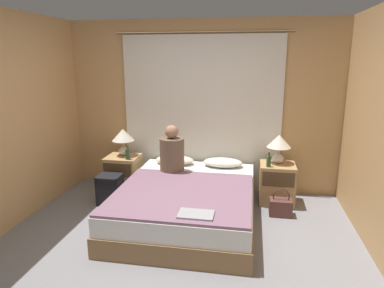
% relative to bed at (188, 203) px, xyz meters
% --- Properties ---
extents(ground_plane, '(16.00, 16.00, 0.00)m').
position_rel_bed_xyz_m(ground_plane, '(0.00, -0.80, -0.22)').
color(ground_plane, gray).
extents(wall_back, '(4.10, 0.06, 2.50)m').
position_rel_bed_xyz_m(wall_back, '(0.00, 1.16, 1.03)').
color(wall_back, tan).
rests_on(wall_back, ground_plane).
extents(curtain_panel, '(2.53, 0.02, 2.31)m').
position_rel_bed_xyz_m(curtain_panel, '(0.00, 1.10, 0.94)').
color(curtain_panel, silver).
rests_on(curtain_panel, ground_plane).
extents(bed, '(1.61, 2.10, 0.44)m').
position_rel_bed_xyz_m(bed, '(0.00, 0.00, 0.00)').
color(bed, olive).
rests_on(bed, ground_plane).
extents(nightstand_left, '(0.47, 0.44, 0.55)m').
position_rel_bed_xyz_m(nightstand_left, '(-1.12, 0.73, 0.06)').
color(nightstand_left, tan).
rests_on(nightstand_left, ground_plane).
extents(nightstand_right, '(0.47, 0.44, 0.55)m').
position_rel_bed_xyz_m(nightstand_right, '(1.12, 0.73, 0.06)').
color(nightstand_right, tan).
rests_on(nightstand_right, ground_plane).
extents(lamp_left, '(0.32, 0.32, 0.40)m').
position_rel_bed_xyz_m(lamp_left, '(-1.12, 0.80, 0.61)').
color(lamp_left, silver).
rests_on(lamp_left, nightstand_left).
extents(lamp_right, '(0.32, 0.32, 0.40)m').
position_rel_bed_xyz_m(lamp_right, '(1.12, 0.80, 0.61)').
color(lamp_right, silver).
rests_on(lamp_right, nightstand_right).
extents(pillow_left, '(0.56, 0.32, 0.12)m').
position_rel_bed_xyz_m(pillow_left, '(-0.36, 0.85, 0.28)').
color(pillow_left, silver).
rests_on(pillow_left, bed).
extents(pillow_right, '(0.56, 0.32, 0.12)m').
position_rel_bed_xyz_m(pillow_right, '(0.36, 0.85, 0.28)').
color(pillow_right, silver).
rests_on(pillow_right, bed).
extents(blanket_on_bed, '(1.55, 1.47, 0.03)m').
position_rel_bed_xyz_m(blanket_on_bed, '(0.00, -0.28, 0.24)').
color(blanket_on_bed, slate).
rests_on(blanket_on_bed, bed).
extents(person_left_in_bed, '(0.33, 0.33, 0.65)m').
position_rel_bed_xyz_m(person_left_in_bed, '(-0.31, 0.49, 0.49)').
color(person_left_in_bed, brown).
rests_on(person_left_in_bed, bed).
extents(beer_bottle_on_left_stand, '(0.06, 0.06, 0.21)m').
position_rel_bed_xyz_m(beer_bottle_on_left_stand, '(-0.98, 0.60, 0.41)').
color(beer_bottle_on_left_stand, '#2D4C28').
rests_on(beer_bottle_on_left_stand, nightstand_left).
extents(beer_bottle_on_right_stand, '(0.06, 0.06, 0.20)m').
position_rel_bed_xyz_m(beer_bottle_on_right_stand, '(0.98, 0.60, 0.41)').
color(beer_bottle_on_right_stand, '#2D4C28').
rests_on(beer_bottle_on_right_stand, nightstand_right).
extents(laptop_on_bed, '(0.35, 0.23, 0.02)m').
position_rel_bed_xyz_m(laptop_on_bed, '(0.24, -0.83, 0.26)').
color(laptop_on_bed, '#9EA0A5').
rests_on(laptop_on_bed, blanket_on_bed).
extents(backpack_on_floor, '(0.32, 0.28, 0.42)m').
position_rel_bed_xyz_m(backpack_on_floor, '(-1.14, 0.27, 0.02)').
color(backpack_on_floor, black).
rests_on(backpack_on_floor, ground_plane).
extents(handbag_on_floor, '(0.28, 0.19, 0.36)m').
position_rel_bed_xyz_m(handbag_on_floor, '(1.15, 0.32, -0.10)').
color(handbag_on_floor, brown).
rests_on(handbag_on_floor, ground_plane).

